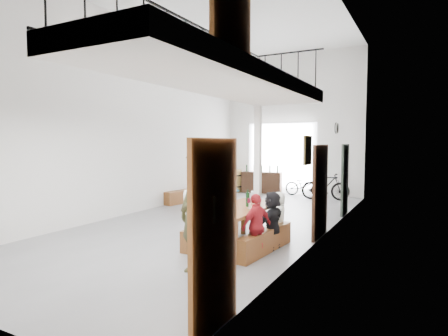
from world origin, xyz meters
The scene contains 24 objects.
floor centered at (0.00, 0.00, 0.00)m, with size 12.00×12.00×0.00m, color slate.
room_walls centered at (0.00, 0.00, 3.55)m, with size 12.00×12.00×12.00m.
gateway_portal centered at (-0.40, 5.94, 1.40)m, with size 2.80×0.08×2.80m, color white.
right_wall_decor centered at (2.70, -1.87, 1.74)m, with size 0.07×8.28×5.07m.
balcony centered at (1.98, -3.13, 2.96)m, with size 1.52×5.62×4.00m.
tasting_table centered at (1.52, -1.83, 0.71)m, with size 0.93×2.26×0.79m.
bench_inner centered at (0.85, -1.85, 0.21)m, with size 0.29×1.78×0.41m, color brown.
bench_wall centered at (2.09, -1.92, 0.21)m, with size 0.24×1.84×0.42m, color brown.
tableware centered at (1.46, -1.89, 0.92)m, with size 0.66×1.84×0.35m.
side_bench centered at (-2.50, 2.05, 0.22)m, with size 0.34×1.54×0.43m, color brown.
oak_barrel centered at (-2.24, 5.40, 0.46)m, with size 0.62×0.62×0.91m.
serving_counter centered at (-1.12, 5.65, 0.42)m, with size 1.59×0.44×0.84m, color #3D2115.
counter_bottles centered at (-1.12, 5.66, 0.98)m, with size 1.35×0.19×0.28m.
guest_left_a centered at (0.81, -2.49, 0.59)m, with size 0.58×0.38×1.18m, color white.
guest_left_b centered at (0.73, -2.01, 0.62)m, with size 0.45×0.30×1.24m, color #296A88.
guest_left_c centered at (0.84, -1.38, 0.53)m, with size 0.52×0.40×1.06m, color white.
guest_left_d centered at (0.82, -0.86, 0.55)m, with size 0.71×0.41×1.10m, color #296A88.
guest_right_a centered at (2.08, -2.32, 0.57)m, with size 0.67×0.28×1.15m, color #B21E27.
guest_right_b centered at (2.13, -1.69, 0.56)m, with size 1.04×0.33×1.12m, color black.
guest_right_c centered at (2.05, -1.09, 0.52)m, with size 0.51×0.33×1.03m, color white.
host_standing centered at (1.59, -3.51, 0.98)m, with size 0.72×0.47×1.96m, color #4A4A2A.
potted_plant centered at (2.45, 0.90, 0.20)m, with size 0.35×0.31×0.39m, color #144615.
bicycle_near centered at (0.69, 5.54, 0.41)m, with size 0.54×1.56×0.82m, color black.
bicycle_far centered at (1.60, 4.94, 0.50)m, with size 0.47×1.66×1.00m, color black.
Camera 1 is at (4.67, -8.33, 2.06)m, focal length 30.00 mm.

